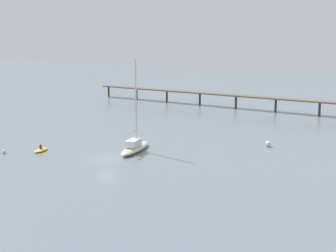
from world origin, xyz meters
The scene contains 6 objects.
ground_plane centered at (0.00, 0.00, 0.00)m, with size 400.00×400.00×0.00m, color slate.
pier centered at (11.26, 52.04, 3.36)m, with size 79.00×12.89×6.21m.
sailboat_cream centered at (1.21, 5.74, 0.83)m, with size 3.54×9.41×13.23m.
dinghy_yellow centered at (-11.01, -0.29, 0.20)m, with size 1.97×3.29×1.14m.
mooring_buoy_inner centered at (17.58, 17.42, 0.44)m, with size 0.88×0.88×0.88m, color silver.
mooring_buoy_mid centered at (-14.73, -3.73, 0.29)m, with size 0.58×0.58×0.58m, color silver.
Camera 1 is at (36.53, -53.60, 16.37)m, focal length 52.42 mm.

